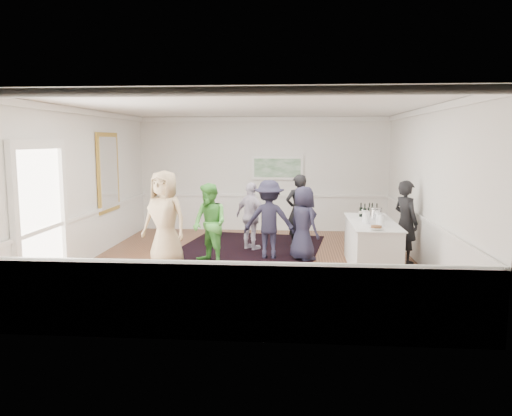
# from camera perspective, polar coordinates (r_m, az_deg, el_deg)

# --- Properties ---
(floor) EXTENTS (8.00, 8.00, 0.00)m
(floor) POSITION_cam_1_polar(r_m,az_deg,el_deg) (10.39, -0.63, -6.44)
(floor) COLOR brown
(floor) RESTS_ON ground
(ceiling) EXTENTS (7.00, 8.00, 0.02)m
(ceiling) POSITION_cam_1_polar(r_m,az_deg,el_deg) (10.10, -0.66, 11.46)
(ceiling) COLOR white
(ceiling) RESTS_ON wall_back
(wall_left) EXTENTS (0.02, 8.00, 3.20)m
(wall_left) POSITION_cam_1_polar(r_m,az_deg,el_deg) (11.00, -19.13, 2.39)
(wall_left) COLOR white
(wall_left) RESTS_ON floor
(wall_right) EXTENTS (0.02, 8.00, 3.20)m
(wall_right) POSITION_cam_1_polar(r_m,az_deg,el_deg) (10.41, 18.94, 2.11)
(wall_right) COLOR white
(wall_right) RESTS_ON floor
(wall_back) EXTENTS (7.00, 0.02, 3.20)m
(wall_back) POSITION_cam_1_polar(r_m,az_deg,el_deg) (14.10, 0.83, 3.90)
(wall_back) COLOR white
(wall_back) RESTS_ON floor
(wall_front) EXTENTS (7.00, 0.02, 3.20)m
(wall_front) POSITION_cam_1_polar(r_m,az_deg,el_deg) (6.18, -4.01, -1.08)
(wall_front) COLOR white
(wall_front) RESTS_ON floor
(wainscoting) EXTENTS (7.00, 8.00, 1.00)m
(wainscoting) POSITION_cam_1_polar(r_m,az_deg,el_deg) (10.28, -0.63, -3.73)
(wainscoting) COLOR white
(wainscoting) RESTS_ON floor
(mirror) EXTENTS (0.05, 1.25, 1.85)m
(mirror) POSITION_cam_1_polar(r_m,az_deg,el_deg) (12.17, -16.52, 3.91)
(mirror) COLOR gold
(mirror) RESTS_ON wall_left
(doorway) EXTENTS (0.10, 1.78, 2.56)m
(doorway) POSITION_cam_1_polar(r_m,az_deg,el_deg) (9.30, -23.44, 0.13)
(doorway) COLOR white
(doorway) RESTS_ON wall_left
(landscape_painting) EXTENTS (1.44, 0.06, 0.66)m
(landscape_painting) POSITION_cam_1_polar(r_m,az_deg,el_deg) (14.01, 2.46, 4.60)
(landscape_painting) COLOR white
(landscape_painting) RESTS_ON wall_back
(area_rug) EXTENTS (3.78, 4.64, 0.02)m
(area_rug) POSITION_cam_1_polar(r_m,az_deg,el_deg) (11.59, -1.10, -4.90)
(area_rug) COLOR black
(area_rug) RESTS_ON floor
(serving_table) EXTENTS (0.89, 2.35, 0.95)m
(serving_table) POSITION_cam_1_polar(r_m,az_deg,el_deg) (10.23, 13.04, -4.11)
(serving_table) COLOR silver
(serving_table) RESTS_ON floor
(bartender) EXTENTS (0.67, 0.75, 1.73)m
(bartender) POSITION_cam_1_polar(r_m,az_deg,el_deg) (10.79, 16.73, -1.54)
(bartender) COLOR black
(bartender) RESTS_ON floor
(guest_tan) EXTENTS (1.10, 0.89, 1.96)m
(guest_tan) POSITION_cam_1_polar(r_m,az_deg,el_deg) (10.09, -10.39, -1.31)
(guest_tan) COLOR tan
(guest_tan) RESTS_ON floor
(guest_green) EXTENTS (1.03, 1.02, 1.67)m
(guest_green) POSITION_cam_1_polar(r_m,az_deg,el_deg) (10.32, -5.31, -1.82)
(guest_green) COLOR #52B849
(guest_green) RESTS_ON floor
(guest_lilac) EXTENTS (0.97, 0.87, 1.58)m
(guest_lilac) POSITION_cam_1_polar(r_m,az_deg,el_deg) (11.60, -0.52, -0.95)
(guest_lilac) COLOR silver
(guest_lilac) RESTS_ON floor
(guest_dark_a) EXTENTS (1.11, 0.65, 1.70)m
(guest_dark_a) POSITION_cam_1_polar(r_m,az_deg,el_deg) (10.75, 1.51, -1.33)
(guest_dark_a) COLOR #1F1E32
(guest_dark_a) RESTS_ON floor
(guest_dark_b) EXTENTS (0.75, 0.63, 1.75)m
(guest_dark_b) POSITION_cam_1_polar(r_m,az_deg,el_deg) (11.91, 4.85, -0.35)
(guest_dark_b) COLOR black
(guest_dark_b) RESTS_ON floor
(guest_navy) EXTENTS (0.88, 0.92, 1.58)m
(guest_navy) POSITION_cam_1_polar(r_m,az_deg,el_deg) (10.64, 5.45, -1.77)
(guest_navy) COLOR #1F1E32
(guest_navy) RESTS_ON floor
(wine_bottles) EXTENTS (0.39, 0.26, 0.31)m
(wine_bottles) POSITION_cam_1_polar(r_m,az_deg,el_deg) (10.66, 12.83, -0.21)
(wine_bottles) COLOR black
(wine_bottles) RESTS_ON serving_table
(juice_pitchers) EXTENTS (0.35, 0.63, 0.24)m
(juice_pitchers) POSITION_cam_1_polar(r_m,az_deg,el_deg) (9.81, 13.22, -1.10)
(juice_pitchers) COLOR #8AB841
(juice_pitchers) RESTS_ON serving_table
(ice_bucket) EXTENTS (0.26, 0.26, 0.25)m
(ice_bucket) POSITION_cam_1_polar(r_m,az_deg,el_deg) (10.36, 13.48, -0.68)
(ice_bucket) COLOR silver
(ice_bucket) RESTS_ON serving_table
(nut_bowl) EXTENTS (0.26, 0.26, 0.07)m
(nut_bowl) POSITION_cam_1_polar(r_m,az_deg,el_deg) (9.19, 13.59, -2.23)
(nut_bowl) COLOR white
(nut_bowl) RESTS_ON serving_table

